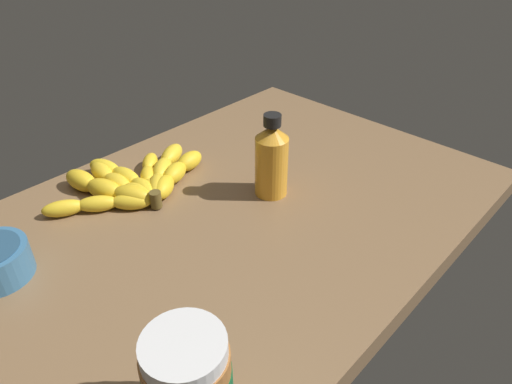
% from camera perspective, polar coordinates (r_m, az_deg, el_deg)
% --- Properties ---
extents(ground_plane, '(0.93, 0.65, 0.04)m').
position_cam_1_polar(ground_plane, '(0.82, -2.55, -3.20)').
color(ground_plane, brown).
extents(banana_bunch, '(0.32, 0.21, 0.04)m').
position_cam_1_polar(banana_bunch, '(0.88, -14.72, 1.30)').
color(banana_bunch, yellow).
rests_on(banana_bunch, ground_plane).
extents(honey_bottle, '(0.06, 0.06, 0.15)m').
position_cam_1_polar(honey_bottle, '(0.81, 1.92, 4.07)').
color(honey_bottle, orange).
rests_on(honey_bottle, ground_plane).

